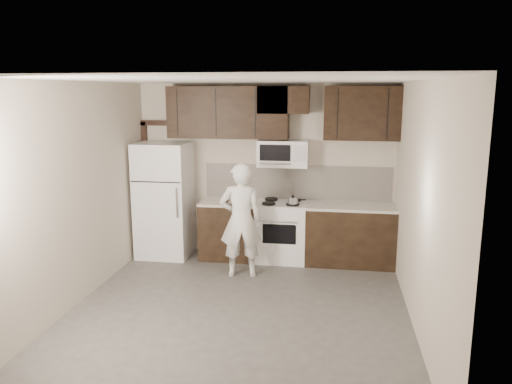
% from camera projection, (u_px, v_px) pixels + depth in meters
% --- Properties ---
extents(floor, '(4.50, 4.50, 0.00)m').
position_uv_depth(floor, '(239.00, 311.00, 5.95)').
color(floor, '#494745').
rests_on(floor, ground).
extents(back_wall, '(4.00, 0.00, 4.00)m').
position_uv_depth(back_wall, '(265.00, 170.00, 7.85)').
color(back_wall, beige).
rests_on(back_wall, ground).
extents(ceiling, '(4.50, 4.50, 0.00)m').
position_uv_depth(ceiling, '(237.00, 80.00, 5.41)').
color(ceiling, white).
rests_on(ceiling, back_wall).
extents(counter_run, '(2.95, 0.64, 0.91)m').
position_uv_depth(counter_run, '(301.00, 232.00, 7.64)').
color(counter_run, black).
rests_on(counter_run, floor).
extents(stove, '(0.76, 0.66, 0.94)m').
position_uv_depth(stove, '(281.00, 231.00, 7.68)').
color(stove, white).
rests_on(stove, floor).
extents(backsplash, '(2.90, 0.02, 0.54)m').
position_uv_depth(backsplash, '(297.00, 182.00, 7.80)').
color(backsplash, silver).
rests_on(backsplash, counter_run).
extents(upper_cabinets, '(3.48, 0.35, 0.78)m').
position_uv_depth(upper_cabinets, '(278.00, 111.00, 7.47)').
color(upper_cabinets, black).
rests_on(upper_cabinets, back_wall).
extents(microwave, '(0.76, 0.42, 0.40)m').
position_uv_depth(microwave, '(283.00, 153.00, 7.56)').
color(microwave, white).
rests_on(microwave, upper_cabinets).
extents(refrigerator, '(0.80, 0.76, 1.80)m').
position_uv_depth(refrigerator, '(164.00, 200.00, 7.83)').
color(refrigerator, white).
rests_on(refrigerator, floor).
extents(door_trim, '(0.50, 0.08, 2.12)m').
position_uv_depth(door_trim, '(148.00, 174.00, 8.13)').
color(door_trim, black).
rests_on(door_trim, floor).
extents(saucepan, '(0.28, 0.16, 0.16)m').
position_uv_depth(saucepan, '(293.00, 201.00, 7.41)').
color(saucepan, silver).
rests_on(saucepan, stove).
extents(baking_tray, '(0.42, 0.35, 0.02)m').
position_uv_depth(baking_tray, '(236.00, 203.00, 7.53)').
color(baking_tray, black).
rests_on(baking_tray, counter_run).
extents(pizza, '(0.29, 0.29, 0.02)m').
position_uv_depth(pizza, '(236.00, 202.00, 7.52)').
color(pizza, beige).
rests_on(pizza, baking_tray).
extents(person, '(0.66, 0.50, 1.62)m').
position_uv_depth(person, '(241.00, 220.00, 6.96)').
color(person, silver).
rests_on(person, floor).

